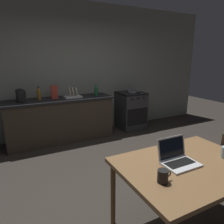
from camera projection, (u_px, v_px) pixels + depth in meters
The scene contains 13 objects.
ground_plane at pixel (131, 184), 2.86m from camera, with size 12.00×12.00×0.00m, color #2D2823.
back_wall at pixel (87, 70), 4.67m from camera, with size 6.40×0.10×2.83m, color gray.
kitchen_counter at pixel (61, 119), 4.29m from camera, with size 2.16×0.64×0.89m.
stove_oven at pixel (131, 110), 5.04m from camera, with size 0.60×0.62×0.89m.
dining_table at pixel (187, 170), 1.91m from camera, with size 1.26×0.91×0.75m.
laptop at pixel (178, 159), 1.89m from camera, with size 0.32×0.27×0.22m.
electric_kettle at pixel (20, 96), 3.83m from camera, with size 0.17×0.15×0.25m.
bottle at pixel (96, 90), 4.45m from camera, with size 0.08×0.08×0.24m.
frying_pan at pixel (134, 91), 4.92m from camera, with size 0.27×0.45×0.05m.
coffee_mug at pixel (163, 176), 1.60m from camera, with size 0.12×0.09×0.10m.
cereal_box at pixel (54, 92), 4.12m from camera, with size 0.13×0.05×0.27m.
dish_rack at pixel (73, 95), 4.28m from camera, with size 0.34×0.26×0.21m.
bottle_b at pixel (39, 93), 4.05m from camera, with size 0.08×0.08×0.26m.
Camera 1 is at (-1.37, -2.12, 1.69)m, focal length 33.14 mm.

